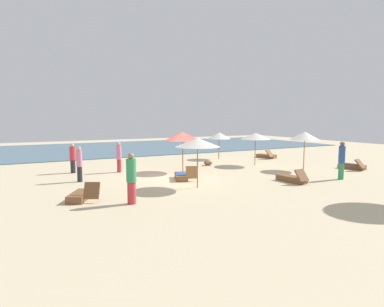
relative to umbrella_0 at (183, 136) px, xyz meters
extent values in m
plane|color=beige|center=(-1.06, -1.08, -2.06)|extent=(60.00, 60.00, 0.00)
cube|color=#476B7F|center=(-1.06, 15.92, -2.03)|extent=(48.00, 16.00, 0.06)
cylinder|color=olive|center=(0.00, 0.00, -0.93)|extent=(0.06, 0.06, 2.25)
cone|color=#D84C3F|center=(0.00, 0.00, 0.00)|extent=(2.07, 2.07, 0.48)
cylinder|color=olive|center=(5.03, 3.97, -1.08)|extent=(0.06, 0.06, 1.95)
cone|color=silver|center=(5.03, 3.97, -0.29)|extent=(1.74, 1.74, 0.48)
cylinder|color=olive|center=(-1.40, -4.26, -0.96)|extent=(0.05, 0.05, 2.19)
cone|color=silver|center=(-1.40, -4.26, -0.02)|extent=(2.00, 2.00, 0.39)
cylinder|color=olive|center=(6.63, -2.88, -0.94)|extent=(0.05, 0.05, 2.24)
cone|color=white|center=(6.63, -2.88, -0.01)|extent=(1.78, 1.78, 0.49)
cylinder|color=brown|center=(5.28, 0.02, -1.02)|extent=(0.05, 0.05, 2.08)
cone|color=silver|center=(5.28, 0.02, -0.14)|extent=(1.94, 1.94, 0.42)
cube|color=brown|center=(-6.44, -4.05, -1.92)|extent=(1.23, 1.61, 0.28)
cube|color=brown|center=(-6.12, -4.67, -1.61)|extent=(0.67, 0.58, 0.61)
cube|color=brown|center=(-1.16, -2.11, -1.92)|extent=(1.13, 1.62, 0.28)
cube|color=brown|center=(-0.89, -2.76, -1.62)|extent=(0.68, 0.60, 0.58)
cube|color=#2D4C8C|center=(-1.16, -2.11, -1.76)|extent=(0.87, 1.17, 0.03)
cube|color=brown|center=(3.32, -5.24, -1.92)|extent=(0.70, 1.54, 0.28)
cube|color=brown|center=(3.27, -5.93, -1.63)|extent=(0.60, 0.49, 0.56)
cube|color=brown|center=(8.62, 2.78, -1.92)|extent=(1.09, 1.62, 0.28)
cube|color=brown|center=(8.37, 2.12, -1.63)|extent=(0.70, 0.64, 0.54)
cube|color=brown|center=(9.51, -4.00, -1.92)|extent=(0.99, 1.61, 0.28)
cube|color=brown|center=(9.32, -4.67, -1.63)|extent=(0.68, 0.62, 0.53)
cube|color=#26262D|center=(9.51, -4.00, -1.76)|extent=(0.78, 1.15, 0.03)
cylinder|color=#26262D|center=(-5.69, 2.53, -1.69)|extent=(0.32, 0.32, 0.72)
cylinder|color=#BF3338|center=(-5.69, 2.53, -0.95)|extent=(0.38, 0.38, 0.76)
sphere|color=tan|center=(-5.69, 2.53, -0.48)|extent=(0.20, 0.20, 0.20)
cylinder|color=#BF3338|center=(-4.89, -5.59, -1.65)|extent=(0.33, 0.33, 0.81)
cylinder|color=#338C59|center=(-4.89, -5.59, -0.82)|extent=(0.39, 0.39, 0.85)
sphere|color=#A37556|center=(-4.89, -5.59, -0.29)|extent=(0.23, 0.23, 0.23)
cylinder|color=#BF3338|center=(-3.32, 1.52, -1.68)|extent=(0.29, 0.29, 0.74)
cylinder|color=#D17299|center=(-3.32, 1.52, -0.92)|extent=(0.34, 0.34, 0.78)
sphere|color=tan|center=(-3.32, 1.52, -0.44)|extent=(0.21, 0.21, 0.21)
cylinder|color=#26262D|center=(-5.81, -0.34, -1.68)|extent=(0.34, 0.34, 0.75)
cylinder|color=#D17299|center=(-5.81, -0.34, -0.92)|extent=(0.40, 0.40, 0.78)
sphere|color=tan|center=(-5.81, -0.34, -0.43)|extent=(0.21, 0.21, 0.21)
cylinder|color=#338C59|center=(6.02, -5.95, -1.64)|extent=(0.35, 0.35, 0.83)
cylinder|color=#2D4C8C|center=(6.02, -5.95, -0.79)|extent=(0.41, 0.41, 0.87)
sphere|color=brown|center=(6.02, -5.95, -0.25)|extent=(0.23, 0.23, 0.23)
cube|color=olive|center=(2.58, 1.47, -2.04)|extent=(0.37, 0.39, 0.04)
ellipsoid|color=olive|center=(2.58, 1.47, -1.89)|extent=(0.58, 0.62, 0.26)
sphere|color=olive|center=(2.41, 1.27, -1.84)|extent=(0.18, 0.18, 0.18)
camera|label=1|loc=(-8.59, -17.17, 1.12)|focal=31.33mm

